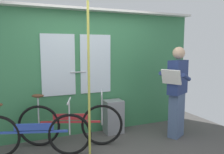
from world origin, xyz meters
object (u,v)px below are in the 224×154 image
object	(u,v)px
bicycle_near_door	(70,124)
trash_bin_by_wall	(113,117)
bicycle_leaning_behind	(34,134)
passenger_reading_newspaper	(177,90)
handrail_pole	(89,81)

from	to	relation	value
bicycle_near_door	trash_bin_by_wall	xyz separation A→B (m)	(0.90, 0.26, -0.06)
trash_bin_by_wall	bicycle_leaning_behind	bearing A→B (deg)	-163.59
passenger_reading_newspaper	trash_bin_by_wall	distance (m)	1.30
bicycle_near_door	bicycle_leaning_behind	xyz separation A→B (m)	(-0.59, -0.18, -0.02)
bicycle_near_door	passenger_reading_newspaper	xyz separation A→B (m)	(1.89, -0.38, 0.50)
bicycle_near_door	trash_bin_by_wall	world-z (taller)	bicycle_near_door
bicycle_leaning_behind	trash_bin_by_wall	size ratio (longest dim) A/B	2.57
bicycle_near_door	passenger_reading_newspaper	size ratio (longest dim) A/B	1.00
bicycle_near_door	trash_bin_by_wall	size ratio (longest dim) A/B	2.59
passenger_reading_newspaper	bicycle_near_door	bearing A→B (deg)	-38.75
bicycle_near_door	passenger_reading_newspaper	distance (m)	1.99
bicycle_leaning_behind	passenger_reading_newspaper	distance (m)	2.55
bicycle_near_door	handrail_pole	xyz separation A→B (m)	(0.19, -0.48, 0.78)
bicycle_leaning_behind	handrail_pole	size ratio (longest dim) A/B	0.71
bicycle_leaning_behind	handrail_pole	distance (m)	1.16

